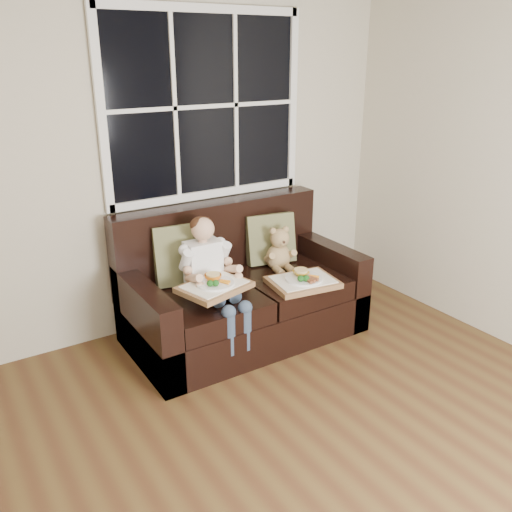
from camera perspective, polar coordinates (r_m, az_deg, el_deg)
room_walls at (r=1.75m, az=13.36°, el=5.67°), size 4.52×5.02×2.71m
window_back at (r=4.13m, az=-5.35°, el=15.42°), size 1.62×0.04×1.37m
loveseat at (r=4.09m, az=-1.71°, el=-4.13°), size 1.70×0.92×0.96m
pillow_left at (r=3.92m, az=-7.59°, el=0.18°), size 0.46×0.28×0.44m
pillow_right at (r=4.27m, az=1.51°, el=1.83°), size 0.42×0.25×0.40m
child at (r=3.73m, az=-4.87°, el=-1.33°), size 0.36×0.59×0.81m
teddy_bear at (r=4.15m, az=2.47°, el=0.46°), size 0.23×0.28×0.35m
tray_left at (r=3.60m, az=-4.40°, el=-3.11°), size 0.51×0.44×0.10m
tray_right at (r=3.91m, az=4.95°, el=-2.63°), size 0.51×0.42×0.11m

